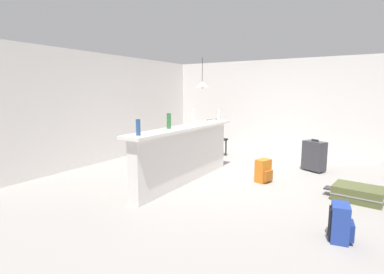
% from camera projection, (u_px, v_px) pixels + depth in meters
% --- Properties ---
extents(ground_plane, '(13.00, 13.00, 0.05)m').
position_uv_depth(ground_plane, '(228.00, 177.00, 5.94)').
color(ground_plane, gray).
extents(wall_back, '(6.60, 0.10, 2.50)m').
position_uv_depth(wall_back, '(114.00, 108.00, 7.31)').
color(wall_back, silver).
rests_on(wall_back, ground_plane).
extents(wall_right, '(0.10, 6.00, 2.50)m').
position_uv_depth(wall_right, '(264.00, 105.00, 8.47)').
color(wall_right, silver).
rests_on(wall_right, ground_plane).
extents(partition_half_wall, '(2.80, 0.20, 0.97)m').
position_uv_depth(partition_half_wall, '(185.00, 156.00, 5.45)').
color(partition_half_wall, silver).
rests_on(partition_half_wall, ground_plane).
extents(bar_countertop, '(2.96, 0.40, 0.05)m').
position_uv_depth(bar_countertop, '(185.00, 128.00, 5.37)').
color(bar_countertop, white).
rests_on(bar_countertop, partition_half_wall).
extents(bottle_blue, '(0.06, 0.06, 0.23)m').
position_uv_depth(bottle_blue, '(138.00, 127.00, 4.26)').
color(bottle_blue, '#284C89').
rests_on(bottle_blue, bar_countertop).
extents(bottle_green, '(0.07, 0.07, 0.26)m').
position_uv_depth(bottle_green, '(169.00, 121.00, 5.05)').
color(bottle_green, '#2D6B38').
rests_on(bottle_green, bar_countertop).
extents(bottle_white, '(0.07, 0.07, 0.29)m').
position_uv_depth(bottle_white, '(193.00, 117.00, 5.71)').
color(bottle_white, silver).
rests_on(bottle_white, bar_countertop).
extents(bottle_clear, '(0.06, 0.06, 0.27)m').
position_uv_depth(bottle_clear, '(219.00, 115.00, 6.39)').
color(bottle_clear, silver).
rests_on(bottle_clear, bar_countertop).
extents(dining_table, '(1.10, 0.80, 0.74)m').
position_uv_depth(dining_table, '(199.00, 129.00, 7.94)').
color(dining_table, '#4C331E').
rests_on(dining_table, ground_plane).
extents(dining_chair_near_partition, '(0.46, 0.46, 0.93)m').
position_uv_depth(dining_chair_near_partition, '(215.00, 136.00, 7.72)').
color(dining_chair_near_partition, black).
rests_on(dining_chair_near_partition, ground_plane).
extents(pendant_lamp, '(0.34, 0.34, 0.79)m').
position_uv_depth(pendant_lamp, '(202.00, 84.00, 7.80)').
color(pendant_lamp, black).
extents(suitcase_flat_olive, '(0.57, 0.86, 0.22)m').
position_uv_depth(suitcase_flat_olive, '(358.00, 193.00, 4.56)').
color(suitcase_flat_olive, '#51562D').
rests_on(suitcase_flat_olive, ground_plane).
extents(backpack_orange, '(0.32, 0.30, 0.42)m').
position_uv_depth(backpack_orange, '(263.00, 171.00, 5.48)').
color(backpack_orange, orange).
rests_on(backpack_orange, ground_plane).
extents(backpack_blue, '(0.31, 0.28, 0.42)m').
position_uv_depth(backpack_blue, '(341.00, 223.00, 3.32)').
color(backpack_blue, '#233D93').
rests_on(backpack_blue, ground_plane).
extents(suitcase_upright_charcoal, '(0.41, 0.50, 0.67)m').
position_uv_depth(suitcase_upright_charcoal, '(314.00, 156.00, 6.21)').
color(suitcase_upright_charcoal, '#38383D').
rests_on(suitcase_upright_charcoal, ground_plane).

